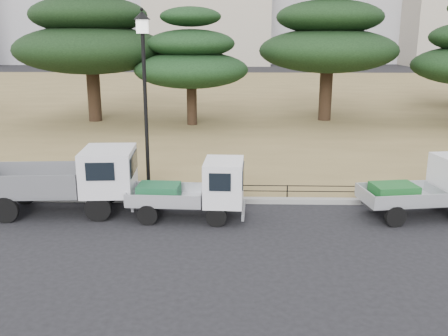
{
  "coord_description": "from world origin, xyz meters",
  "views": [
    {
      "loc": [
        0.4,
        -12.47,
        5.15
      ],
      "look_at": [
        0.0,
        2.0,
        1.3
      ],
      "focal_mm": 40.0,
      "sensor_mm": 36.0,
      "label": 1
    }
  ],
  "objects_px": {
    "truck_large": "(69,178)",
    "street_lamp": "(144,74)",
    "truck_kei_rear": "(430,188)",
    "truck_kei_front": "(196,190)"
  },
  "relations": [
    {
      "from": "truck_large",
      "to": "street_lamp",
      "type": "distance_m",
      "value": 3.85
    },
    {
      "from": "street_lamp",
      "to": "truck_kei_rear",
      "type": "bearing_deg",
      "value": -9.26
    },
    {
      "from": "truck_kei_front",
      "to": "street_lamp",
      "type": "distance_m",
      "value": 3.95
    },
    {
      "from": "truck_kei_front",
      "to": "truck_kei_rear",
      "type": "xyz_separation_m",
      "value": [
        6.79,
        0.33,
        0.02
      ]
    },
    {
      "from": "truck_kei_front",
      "to": "street_lamp",
      "type": "bearing_deg",
      "value": 136.78
    },
    {
      "from": "truck_kei_rear",
      "to": "truck_kei_front",
      "type": "bearing_deg",
      "value": 173.5
    },
    {
      "from": "truck_large",
      "to": "truck_kei_front",
      "type": "height_order",
      "value": "truck_large"
    },
    {
      "from": "truck_large",
      "to": "truck_kei_rear",
      "type": "xyz_separation_m",
      "value": [
        10.59,
        -0.08,
        -0.19
      ]
    },
    {
      "from": "truck_kei_rear",
      "to": "truck_large",
      "type": "bearing_deg",
      "value": 170.3
    },
    {
      "from": "truck_kei_front",
      "to": "street_lamp",
      "type": "height_order",
      "value": "street_lamp"
    }
  ]
}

